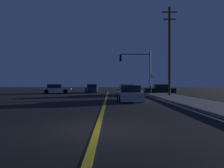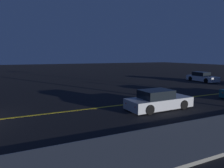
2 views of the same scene
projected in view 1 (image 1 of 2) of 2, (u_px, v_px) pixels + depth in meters
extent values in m
plane|color=black|center=(97.00, 129.00, 7.87)|extent=(160.00, 160.00, 0.00)
cube|color=slate|center=(185.00, 100.00, 20.09)|extent=(3.20, 43.86, 0.15)
cube|color=gold|center=(105.00, 101.00, 20.05)|extent=(0.20, 41.43, 0.01)
cube|color=silver|center=(163.00, 101.00, 20.08)|extent=(0.16, 41.43, 0.01)
cube|color=silver|center=(127.00, 95.00, 30.75)|extent=(5.19, 0.50, 0.01)
cube|color=black|center=(159.00, 90.00, 34.38)|extent=(4.43, 1.81, 0.68)
cube|color=black|center=(161.00, 86.00, 34.38)|extent=(2.04, 1.55, 0.60)
cylinder|color=black|center=(151.00, 91.00, 33.54)|extent=(0.64, 0.22, 0.64)
cylinder|color=black|center=(149.00, 91.00, 35.22)|extent=(0.64, 0.22, 0.64)
cylinder|color=black|center=(170.00, 91.00, 33.55)|extent=(0.64, 0.22, 0.64)
cylinder|color=black|center=(167.00, 91.00, 35.23)|extent=(0.64, 0.22, 0.64)
sphere|color=#FFF4CC|center=(145.00, 90.00, 33.82)|extent=(0.18, 0.18, 0.18)
sphere|color=#FFF4CC|center=(144.00, 90.00, 34.93)|extent=(0.18, 0.18, 0.18)
sphere|color=red|center=(175.00, 90.00, 33.83)|extent=(0.14, 0.14, 0.14)
sphere|color=red|center=(173.00, 90.00, 34.95)|extent=(0.14, 0.14, 0.14)
cube|color=navy|center=(92.00, 90.00, 37.24)|extent=(1.87, 4.62, 0.68)
cube|color=black|center=(93.00, 86.00, 37.51)|extent=(1.56, 2.15, 0.60)
cylinder|color=black|center=(97.00, 91.00, 35.81)|extent=(0.24, 0.65, 0.64)
cylinder|color=black|center=(86.00, 91.00, 35.84)|extent=(0.24, 0.65, 0.64)
cylinder|color=black|center=(98.00, 90.00, 38.64)|extent=(0.24, 0.65, 0.64)
cylinder|color=black|center=(88.00, 90.00, 38.68)|extent=(0.24, 0.65, 0.64)
sphere|color=#FFF4CC|center=(94.00, 90.00, 35.00)|extent=(0.18, 0.18, 0.18)
sphere|color=#FFF4CC|center=(87.00, 90.00, 35.03)|extent=(0.18, 0.18, 0.18)
sphere|color=red|center=(97.00, 89.00, 39.47)|extent=(0.14, 0.14, 0.14)
sphere|color=red|center=(91.00, 89.00, 39.49)|extent=(0.14, 0.14, 0.14)
cube|color=#195960|center=(126.00, 92.00, 28.92)|extent=(1.90, 4.28, 0.68)
cube|color=black|center=(126.00, 87.00, 28.67)|extent=(1.60, 1.98, 0.60)
cylinder|color=black|center=(119.00, 92.00, 30.25)|extent=(0.23, 0.64, 0.64)
cylinder|color=black|center=(132.00, 92.00, 30.23)|extent=(0.23, 0.64, 0.64)
cylinder|color=black|center=(119.00, 93.00, 27.62)|extent=(0.23, 0.64, 0.64)
cylinder|color=black|center=(134.00, 93.00, 27.60)|extent=(0.23, 0.64, 0.64)
sphere|color=#FFF4CC|center=(121.00, 91.00, 30.99)|extent=(0.18, 0.18, 0.18)
sphere|color=#FFF4CC|center=(129.00, 91.00, 30.98)|extent=(0.18, 0.18, 0.18)
sphere|color=red|center=(122.00, 92.00, 26.86)|extent=(0.14, 0.14, 0.14)
sphere|color=red|center=(132.00, 92.00, 26.84)|extent=(0.14, 0.14, 0.14)
cube|color=#B2B5BA|center=(129.00, 96.00, 19.91)|extent=(1.93, 4.71, 0.68)
cube|color=black|center=(130.00, 89.00, 19.62)|extent=(1.60, 2.19, 0.60)
cylinder|color=black|center=(118.00, 96.00, 21.32)|extent=(0.24, 0.65, 0.64)
cylinder|color=black|center=(137.00, 96.00, 21.38)|extent=(0.24, 0.65, 0.64)
cylinder|color=black|center=(121.00, 98.00, 18.43)|extent=(0.24, 0.65, 0.64)
cylinder|color=black|center=(142.00, 98.00, 18.50)|extent=(0.24, 0.65, 0.64)
sphere|color=#FFF4CC|center=(121.00, 94.00, 22.15)|extent=(0.18, 0.18, 0.18)
sphere|color=#FFF4CC|center=(132.00, 94.00, 22.19)|extent=(0.18, 0.18, 0.18)
sphere|color=red|center=(125.00, 97.00, 17.61)|extent=(0.14, 0.14, 0.14)
sphere|color=red|center=(140.00, 97.00, 17.65)|extent=(0.14, 0.14, 0.14)
cube|color=silver|center=(57.00, 90.00, 34.98)|extent=(4.49, 1.80, 0.68)
cube|color=black|center=(55.00, 86.00, 34.98)|extent=(2.07, 1.52, 0.60)
cylinder|color=black|center=(68.00, 91.00, 35.78)|extent=(0.64, 0.23, 0.64)
cylinder|color=black|center=(65.00, 91.00, 34.16)|extent=(0.64, 0.23, 0.64)
cylinder|color=black|center=(49.00, 91.00, 35.80)|extent=(0.64, 0.23, 0.64)
cylinder|color=black|center=(46.00, 91.00, 34.19)|extent=(0.64, 0.23, 0.64)
sphere|color=#FFF4CC|center=(72.00, 90.00, 35.50)|extent=(0.18, 0.18, 0.18)
sphere|color=#FFF4CC|center=(71.00, 90.00, 34.43)|extent=(0.18, 0.18, 0.18)
sphere|color=red|center=(44.00, 90.00, 35.54)|extent=(0.14, 0.14, 0.14)
sphere|color=red|center=(41.00, 90.00, 34.46)|extent=(0.14, 0.14, 0.14)
cylinder|color=#38383D|center=(150.00, 73.00, 33.06)|extent=(0.18, 0.18, 5.96)
cylinder|color=#38383D|center=(135.00, 54.00, 33.04)|extent=(4.16, 0.12, 0.12)
cube|color=black|center=(120.00, 58.00, 33.03)|extent=(0.28, 0.28, 0.90)
sphere|color=red|center=(120.00, 56.00, 33.02)|extent=(0.22, 0.22, 0.22)
sphere|color=#4C2D05|center=(120.00, 58.00, 33.03)|extent=(0.22, 0.22, 0.22)
sphere|color=#0A3814|center=(120.00, 60.00, 33.03)|extent=(0.22, 0.22, 0.22)
cylinder|color=#42301E|center=(170.00, 52.00, 26.58)|extent=(0.29, 0.29, 10.12)
cube|color=#42301E|center=(170.00, 12.00, 26.56)|extent=(1.66, 0.12, 0.12)
cube|color=#42301E|center=(170.00, 19.00, 26.56)|extent=(1.39, 0.12, 0.12)
cylinder|color=slate|center=(151.00, 85.00, 30.27)|extent=(0.06, 0.06, 2.59)
cube|color=white|center=(151.00, 77.00, 30.26)|extent=(0.56, 0.07, 0.40)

